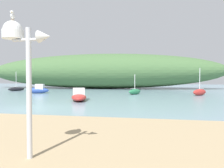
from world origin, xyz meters
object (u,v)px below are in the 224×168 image
Objects in this scene: mast_structure at (20,46)px; sailboat_off_point at (200,92)px; motorboat_mid_channel at (79,96)px; sailboat_far_right at (16,89)px; sailboat_centre_water at (135,92)px; seagull_on_radar at (13,15)px; motorboat_west_reach at (38,90)px.

mast_structure is 23.58m from sailboat_off_point.
mast_structure is 14.46m from motorboat_mid_channel.
sailboat_off_point reaches higher than motorboat_mid_channel.
sailboat_far_right reaches higher than motorboat_mid_channel.
sailboat_centre_water is at bearing 60.96° from motorboat_mid_channel.
seagull_on_radar reaches higher than motorboat_mid_channel.
sailboat_off_point reaches higher than motorboat_west_reach.
sailboat_far_right reaches higher than sailboat_centre_water.
motorboat_west_reach is at bearing -33.66° from sailboat_far_right.
sailboat_off_point is (20.82, 0.28, -0.10)m from motorboat_west_reach.
seagull_on_radar reaches higher than sailboat_centre_water.
sailboat_centre_water reaches higher than motorboat_west_reach.
sailboat_centre_water is at bearing 2.49° from motorboat_west_reach.
motorboat_mid_channel is at bearing 104.19° from mast_structure.
seagull_on_radar is at bearing -175.94° from mast_structure.
motorboat_mid_channel is at bearing -41.85° from motorboat_west_reach.
sailboat_off_point is 14.62m from motorboat_mid_channel.
motorboat_mid_channel is 1.32× the size of sailboat_far_right.
sailboat_centre_water is at bearing 86.79° from seagull_on_radar.
sailboat_centre_water is at bearing 87.25° from mast_structure.
motorboat_mid_channel is at bearing -38.61° from sailboat_far_right.
mast_structure is at bearing -60.75° from motorboat_west_reach.
sailboat_off_point is 1.29× the size of sailboat_centre_water.
sailboat_far_right is 1.22× the size of sailboat_centre_water.
sailboat_centre_water is at bearing -10.52° from sailboat_far_right.
mast_structure reaches higher than motorboat_mid_channel.
mast_structure reaches higher than sailboat_off_point.
mast_structure is at bearing 4.06° from seagull_on_radar.
mast_structure is 0.73m from seagull_on_radar.
motorboat_west_reach is 0.98× the size of sailboat_off_point.
seagull_on_radar is 14.57m from motorboat_mid_channel.
mast_structure is 0.97× the size of sailboat_off_point.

